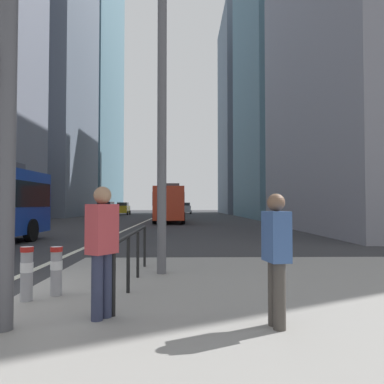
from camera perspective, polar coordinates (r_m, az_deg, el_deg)
name	(u,v)px	position (r m, az deg, el deg)	size (l,w,h in m)	color
ground_plane	(131,227)	(26.77, -9.29, -5.38)	(160.00, 160.00, 0.00)	#303033
median_island	(304,311)	(5.94, 16.82, -17.03)	(9.00, 10.00, 0.15)	gray
lane_centre_line	(146,221)	(36.68, -7.09, -4.44)	(0.20, 80.00, 0.01)	beige
office_tower_left_mid	(44,70)	(58.98, -21.69, 16.98)	(11.54, 16.58, 41.18)	slate
office_tower_left_far	(90,84)	(84.26, -15.30, 15.72)	(10.05, 25.49, 54.11)	slate
office_tower_right_mid	(288,78)	(51.10, 14.50, 16.53)	(11.49, 20.08, 35.48)	slate
office_tower_right_far	(255,115)	(72.01, 9.62, 11.51)	(12.40, 17.55, 36.64)	slate
city_bus_red_receding	(169,202)	(34.47, -3.47, -1.57)	(2.88, 10.61, 3.40)	red
car_oncoming_mid	(106,210)	(44.25, -13.09, -2.69)	(2.12, 4.32, 1.94)	maroon
car_receding_near	(175,208)	(63.26, -2.61, -2.49)	(2.17, 4.20, 1.94)	black
car_receding_far	(186,208)	(65.15, -1.00, -2.47)	(2.05, 4.35, 1.94)	silver
car_oncoming_far	(123,209)	(59.19, -10.54, -2.50)	(2.13, 4.38, 1.94)	gold
street_lamp_post	(162,38)	(8.85, -4.59, 22.46)	(5.50, 0.32, 8.00)	#56565B
bollard_right	(27,271)	(6.38, -23.98, -10.94)	(0.20, 0.20, 0.83)	#99999E
bollard_back	(56,268)	(6.58, -20.05, -10.89)	(0.20, 0.20, 0.79)	#99999E
pedestrian_railing	(134,246)	(7.07, -8.94, -8.11)	(0.06, 3.98, 0.98)	black
pedestrian_waiting	(276,253)	(4.68, 12.79, -9.13)	(0.30, 0.41, 1.61)	#423D38
pedestrian_walking	(102,245)	(5.04, -13.61, -7.87)	(0.41, 0.45, 1.72)	#2D334C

